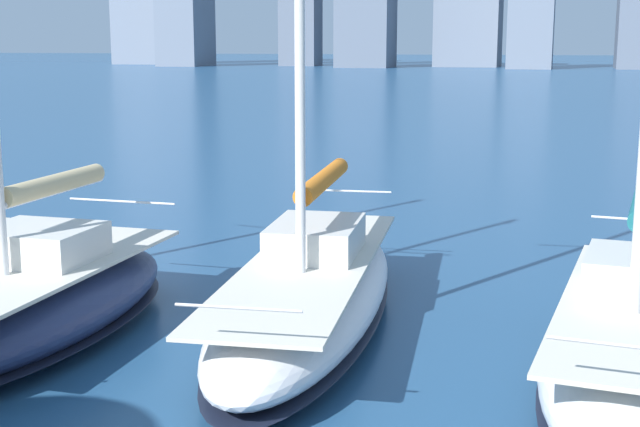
# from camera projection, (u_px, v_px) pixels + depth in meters

# --- Properties ---
(sailboat_teal) EXTENTS (3.07, 7.61, 10.43)m
(sailboat_teal) POSITION_uv_depth(u_px,v_px,m) (633.00, 340.00, 12.10)
(sailboat_teal) COLOR silver
(sailboat_teal) RESTS_ON ground
(sailboat_orange) EXTENTS (3.20, 9.51, 10.79)m
(sailboat_orange) POSITION_uv_depth(u_px,v_px,m) (310.00, 289.00, 14.86)
(sailboat_orange) COLOR white
(sailboat_orange) RESTS_ON ground
(sailboat_tan) EXTENTS (3.01, 7.17, 10.72)m
(sailboat_tan) POSITION_uv_depth(u_px,v_px,m) (28.00, 298.00, 14.20)
(sailboat_tan) COLOR navy
(sailboat_tan) RESTS_ON ground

